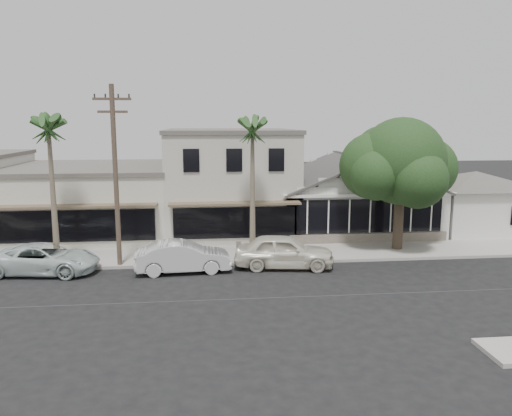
{
  "coord_description": "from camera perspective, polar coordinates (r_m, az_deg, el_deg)",
  "views": [
    {
      "loc": [
        -4.74,
        -19.6,
        7.23
      ],
      "look_at": [
        -2.02,
        6.0,
        2.77
      ],
      "focal_mm": 35.0,
      "sensor_mm": 36.0,
      "label": 1
    }
  ],
  "objects": [
    {
      "name": "row_building_midnear",
      "position": [
        34.27,
        -18.21,
        0.73
      ],
      "size": [
        10.0,
        10.0,
        4.2
      ],
      "primitive_type": "cube",
      "color": "silver",
      "rests_on": "ground"
    },
    {
      "name": "utility_pole",
      "position": [
        25.28,
        -15.76,
        3.92
      ],
      "size": [
        1.8,
        0.24,
        9.0
      ],
      "color": "brown",
      "rests_on": "ground"
    },
    {
      "name": "palm_east",
      "position": [
        26.03,
        -0.41,
        8.79
      ],
      "size": [
        2.37,
        2.37,
        7.85
      ],
      "color": "#726651",
      "rests_on": "ground"
    },
    {
      "name": "palm_mid",
      "position": [
        26.83,
        -22.63,
        8.3
      ],
      "size": [
        2.73,
        2.73,
        7.97
      ],
      "color": "#726651",
      "rests_on": "ground"
    },
    {
      "name": "side_cottage",
      "position": [
        36.35,
        23.61,
        -0.07
      ],
      "size": [
        6.0,
        6.0,
        3.0
      ],
      "primitive_type": "cube",
      "color": "white",
      "rests_on": "ground"
    },
    {
      "name": "car_0",
      "position": [
        25.05,
        3.22,
        -4.95
      ],
      "size": [
        5.18,
        2.65,
        1.69
      ],
      "primitive_type": "imported",
      "rotation": [
        0.0,
        0.0,
        1.43
      ],
      "color": "silver",
      "rests_on": "ground"
    },
    {
      "name": "car_1",
      "position": [
        24.58,
        -8.34,
        -5.54
      ],
      "size": [
        4.7,
        1.91,
        1.52
      ],
      "primitive_type": "imported",
      "rotation": [
        0.0,
        0.0,
        1.64
      ],
      "color": "silver",
      "rests_on": "ground"
    },
    {
      "name": "ground",
      "position": [
        21.42,
        7.2,
        -9.97
      ],
      "size": [
        140.0,
        140.0,
        0.0
      ],
      "primitive_type": "plane",
      "color": "black",
      "rests_on": "ground"
    },
    {
      "name": "corner_shop",
      "position": [
        33.83,
        10.74,
        1.82
      ],
      "size": [
        10.4,
        8.6,
        5.1
      ],
      "color": "white",
      "rests_on": "ground"
    },
    {
      "name": "car_2",
      "position": [
        26.19,
        -23.04,
        -5.37
      ],
      "size": [
        5.42,
        3.06,
        1.43
      ],
      "primitive_type": "imported",
      "rotation": [
        0.0,
        0.0,
        1.43
      ],
      "color": "silver",
      "rests_on": "ground"
    },
    {
      "name": "shade_tree",
      "position": [
        28.86,
        15.99,
        4.89
      ],
      "size": [
        6.75,
        6.1,
        7.49
      ],
      "rotation": [
        0.0,
        0.0,
        -0.17
      ],
      "color": "#483B2C",
      "rests_on": "ground"
    },
    {
      "name": "row_building_near",
      "position": [
        33.38,
        -3.03,
        2.97
      ],
      "size": [
        8.0,
        10.0,
        6.5
      ],
      "primitive_type": "cube",
      "color": "beige",
      "rests_on": "ground"
    },
    {
      "name": "sidewalk_north",
      "position": [
        27.5,
        -12.71,
        -5.5
      ],
      "size": [
        90.0,
        3.5,
        0.15
      ],
      "primitive_type": "cube",
      "color": "#9E9991",
      "rests_on": "ground"
    }
  ]
}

